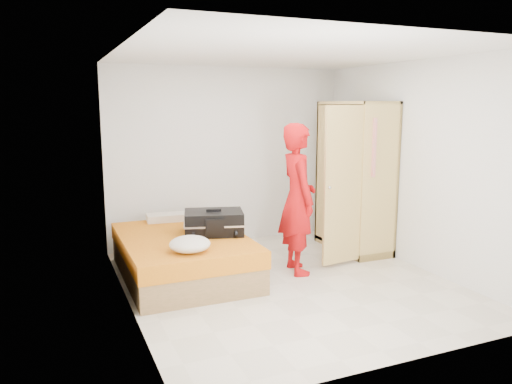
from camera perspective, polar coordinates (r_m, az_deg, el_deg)
name	(u,v)px	position (r m, az deg, el deg)	size (l,w,h in m)	color
room	(289,173)	(5.62, 3.75, 2.21)	(4.00, 4.02, 2.60)	beige
bed	(183,256)	(6.15, -8.33, -7.21)	(1.42, 2.02, 0.50)	#A07448
wardrobe	(354,181)	(7.12, 11.10, 1.23)	(1.17, 1.26, 2.10)	tan
person	(298,199)	(6.11, 4.78, -0.79)	(0.67, 0.44, 1.84)	#B50B13
suitcase	(214,223)	(6.10, -4.85, -3.50)	(0.83, 0.69, 0.31)	black
round_cushion	(190,244)	(5.40, -7.56, -5.92)	(0.44, 0.44, 0.17)	silver
pillow	(167,217)	(6.88, -10.13, -2.86)	(0.54, 0.27, 0.10)	silver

